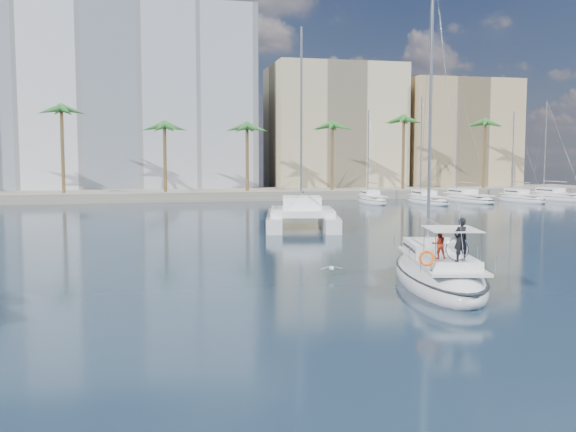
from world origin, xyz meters
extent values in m
plane|color=black|center=(0.00, 0.00, 0.00)|extent=(160.00, 160.00, 0.00)
cube|color=gray|center=(0.00, 61.00, 0.60)|extent=(120.00, 14.00, 1.20)
cube|color=silver|center=(-12.00, 73.00, 14.00)|extent=(42.00, 16.00, 28.00)
cube|color=#C5B58D|center=(22.00, 70.00, 10.00)|extent=(20.00, 14.00, 20.00)
cube|color=tan|center=(42.00, 68.00, 9.00)|extent=(18.00, 12.00, 18.00)
cylinder|color=brown|center=(0.00, 57.00, 5.25)|extent=(0.44, 0.44, 10.50)
sphere|color=#286726|center=(0.00, 57.00, 10.50)|extent=(3.60, 3.60, 3.60)
cylinder|color=brown|center=(34.00, 57.00, 5.25)|extent=(0.44, 0.44, 10.50)
sphere|color=#286726|center=(34.00, 57.00, 10.50)|extent=(3.60, 3.60, 3.60)
ellipsoid|color=silver|center=(4.68, -2.27, 0.32)|extent=(5.65, 10.93, 2.17)
ellipsoid|color=black|center=(4.68, -2.27, 0.63)|extent=(5.70, 11.03, 0.18)
cube|color=silver|center=(4.63, -2.47, 1.14)|extent=(4.11, 8.17, 0.12)
cube|color=white|center=(4.91, -1.30, 1.50)|extent=(2.97, 3.84, 0.60)
cube|color=black|center=(4.91, -1.30, 1.52)|extent=(2.89, 3.45, 0.14)
cylinder|color=#B7BABF|center=(5.19, -0.13, 8.05)|extent=(0.15, 0.15, 13.69)
cylinder|color=#B7BABF|center=(4.70, -2.18, 2.70)|extent=(1.08, 4.13, 0.11)
cube|color=white|center=(4.17, -4.42, 1.38)|extent=(2.53, 3.00, 0.36)
cube|color=silver|center=(4.15, -4.52, 2.75)|extent=(2.53, 3.00, 0.04)
torus|color=silver|center=(3.94, -5.40, 2.05)|extent=(0.94, 0.28, 0.96)
torus|color=#FF550D|center=(2.60, -5.49, 1.75)|extent=(0.66, 0.34, 0.64)
imported|color=black|center=(4.02, -5.50, 2.43)|extent=(0.71, 0.54, 1.74)
imported|color=#A12E18|center=(3.54, -4.62, 2.15)|extent=(0.64, 0.54, 1.19)
cube|color=silver|center=(2.54, 22.76, 0.55)|extent=(3.59, 11.15, 1.10)
cube|color=silver|center=(6.81, 21.81, 0.55)|extent=(3.59, 11.15, 1.10)
cube|color=white|center=(4.55, 21.74, 1.30)|extent=(6.19, 7.07, 0.50)
cube|color=white|center=(4.67, 22.28, 2.00)|extent=(3.72, 3.93, 1.00)
cube|color=black|center=(4.67, 22.28, 2.05)|extent=(3.64, 3.50, 0.18)
cylinder|color=#B7BABF|center=(5.04, 23.92, 8.94)|extent=(0.18, 0.18, 14.87)
ellipsoid|color=silver|center=(0.63, 0.68, 0.39)|extent=(0.22, 0.43, 0.20)
sphere|color=silver|center=(0.63, 0.88, 0.41)|extent=(0.11, 0.11, 0.11)
cube|color=gray|center=(0.32, 0.68, 0.42)|extent=(0.49, 0.18, 0.12)
cube|color=gray|center=(0.93, 0.68, 0.42)|extent=(0.49, 0.18, 0.12)
camera|label=1|loc=(-8.20, -28.23, 5.63)|focal=40.00mm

